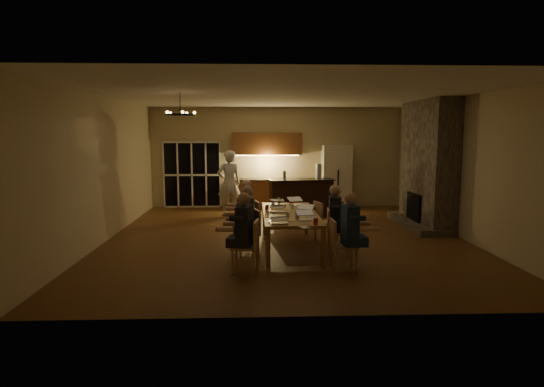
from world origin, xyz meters
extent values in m
plane|color=brown|center=(0.00, 0.00, 0.00)|extent=(9.00, 9.00, 0.00)
cube|color=tan|center=(0.00, 4.52, 1.60)|extent=(8.00, 0.04, 3.20)
cube|color=tan|center=(-4.02, 0.00, 1.60)|extent=(0.04, 9.00, 3.20)
cube|color=tan|center=(4.02, 0.00, 1.60)|extent=(0.04, 9.00, 3.20)
cube|color=white|center=(0.00, 0.00, 3.22)|extent=(8.00, 9.00, 0.04)
cube|color=black|center=(-2.70, 4.47, 1.05)|extent=(1.86, 0.08, 2.10)
cube|color=#726559|center=(3.70, 1.20, 1.60)|extent=(0.58, 2.50, 3.20)
cube|color=beige|center=(1.90, 4.15, 1.00)|extent=(0.90, 0.68, 2.00)
cube|color=#AA7944|center=(0.03, -0.93, 0.38)|extent=(1.10, 2.77, 0.75)
cube|color=black|center=(0.63, 2.70, 0.54)|extent=(1.93, 0.90, 1.08)
imported|color=silver|center=(-1.43, 2.95, 0.95)|extent=(0.80, 0.64, 1.90)
torus|color=black|center=(-2.20, -0.72, 2.75)|extent=(0.60, 0.60, 0.03)
cylinder|color=silver|center=(-0.06, -1.37, 0.80)|extent=(0.08, 0.08, 0.10)
cylinder|color=silver|center=(0.12, -0.43, 0.80)|extent=(0.08, 0.08, 0.10)
cylinder|color=silver|center=(-0.29, -0.19, 0.80)|extent=(0.08, 0.08, 0.10)
cylinder|color=#AD1A0B|center=(0.39, -2.21, 0.81)|extent=(0.08, 0.08, 0.12)
cylinder|color=#AD1A0B|center=(-0.44, -0.61, 0.81)|extent=(0.08, 0.08, 0.12)
cylinder|color=#AD1A0B|center=(0.16, 0.42, 0.81)|extent=(0.08, 0.08, 0.12)
cylinder|color=#B2B2B7|center=(0.11, -1.60, 0.81)|extent=(0.07, 0.07, 0.12)
cylinder|color=#3F0F0C|center=(-0.13, 0.42, 0.81)|extent=(0.07, 0.07, 0.12)
cylinder|color=silver|center=(0.41, -1.56, 0.76)|extent=(0.23, 0.23, 0.02)
cylinder|color=silver|center=(-0.33, -1.88, 0.76)|extent=(0.24, 0.24, 0.02)
cylinder|color=silver|center=(0.49, -0.24, 0.76)|extent=(0.26, 0.26, 0.02)
cube|color=white|center=(0.16, -2.45, 0.76)|extent=(0.21, 0.24, 0.01)
cylinder|color=#99999E|center=(0.15, 2.64, 1.20)|extent=(0.09, 0.09, 0.24)
cube|color=silver|center=(1.14, 2.81, 1.29)|extent=(0.17, 0.17, 0.43)
camera|label=1|loc=(-0.71, -10.14, 2.37)|focal=30.00mm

